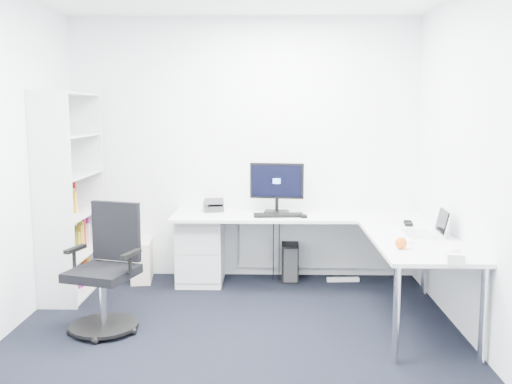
{
  "coord_description": "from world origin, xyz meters",
  "views": [
    {
      "loc": [
        0.26,
        -3.85,
        1.76
      ],
      "look_at": [
        0.15,
        1.05,
        1.05
      ],
      "focal_mm": 40.0,
      "sensor_mm": 36.0,
      "label": 1
    }
  ],
  "objects_px": {
    "task_chair": "(102,269)",
    "laptop": "(418,221)",
    "bookshelf": "(70,194)",
    "l_desk": "(299,259)",
    "monitor": "(277,187)"
  },
  "relations": [
    {
      "from": "task_chair",
      "to": "laptop",
      "type": "xyz_separation_m",
      "value": [
        2.56,
        0.32,
        0.34
      ]
    },
    {
      "from": "bookshelf",
      "to": "laptop",
      "type": "bearing_deg",
      "value": -11.56
    },
    {
      "from": "bookshelf",
      "to": "task_chair",
      "type": "xyz_separation_m",
      "value": [
        0.57,
        -0.96,
        -0.46
      ]
    },
    {
      "from": "l_desk",
      "to": "monitor",
      "type": "distance_m",
      "value": 0.77
    },
    {
      "from": "l_desk",
      "to": "bookshelf",
      "type": "relative_size",
      "value": 1.29
    },
    {
      "from": "laptop",
      "to": "bookshelf",
      "type": "bearing_deg",
      "value": 171.69
    },
    {
      "from": "l_desk",
      "to": "monitor",
      "type": "relative_size",
      "value": 4.6
    },
    {
      "from": "bookshelf",
      "to": "monitor",
      "type": "distance_m",
      "value": 2.0
    },
    {
      "from": "monitor",
      "to": "laptop",
      "type": "relative_size",
      "value": 1.63
    },
    {
      "from": "l_desk",
      "to": "task_chair",
      "type": "xyz_separation_m",
      "value": [
        -1.61,
        -0.91,
        0.14
      ]
    },
    {
      "from": "l_desk",
      "to": "bookshelf",
      "type": "height_order",
      "value": "bookshelf"
    },
    {
      "from": "l_desk",
      "to": "bookshelf",
      "type": "bearing_deg",
      "value": 178.68
    },
    {
      "from": "task_chair",
      "to": "laptop",
      "type": "distance_m",
      "value": 2.6
    },
    {
      "from": "task_chair",
      "to": "monitor",
      "type": "height_order",
      "value": "monitor"
    },
    {
      "from": "l_desk",
      "to": "monitor",
      "type": "height_order",
      "value": "monitor"
    }
  ]
}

